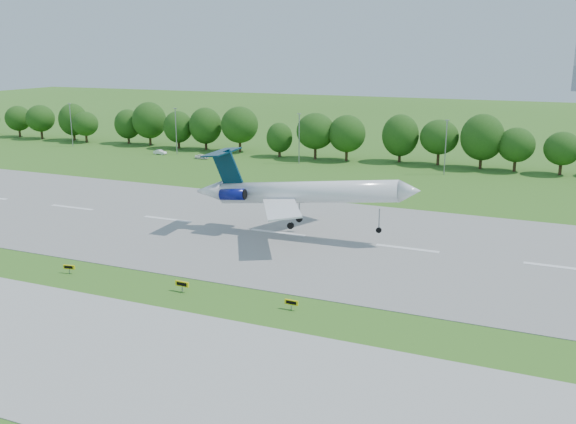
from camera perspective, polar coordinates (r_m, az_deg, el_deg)
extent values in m
plane|color=#34651A|center=(77.23, -8.58, -6.67)|extent=(600.00, 600.00, 0.00)
cube|color=gray|center=(98.13, -0.90, -1.87)|extent=(400.00, 45.00, 0.08)
cube|color=#ADADA8|center=(64.01, -17.25, -11.78)|extent=(400.00, 23.00, 0.08)
cylinder|color=#382314|center=(208.01, -18.86, 6.57)|extent=(0.70, 0.70, 3.60)
sphere|color=#143C0F|center=(207.51, -18.96, 7.77)|extent=(8.40, 8.40, 8.40)
cylinder|color=#382314|center=(183.77, -9.47, 6.20)|extent=(0.70, 0.70, 3.60)
sphere|color=#143C0F|center=(183.20, -9.53, 7.56)|extent=(8.40, 8.40, 8.40)
cylinder|color=#382314|center=(165.75, 2.31, 5.50)|extent=(0.70, 0.70, 3.60)
sphere|color=#143C0F|center=(165.12, 2.33, 7.00)|extent=(8.40, 8.40, 8.40)
cylinder|color=#382314|center=(156.13, 16.18, 4.38)|extent=(0.70, 0.70, 3.60)
sphere|color=#143C0F|center=(155.46, 16.29, 5.97)|extent=(8.40, 8.40, 8.40)
cylinder|color=gray|center=(193.49, -18.71, 7.30)|extent=(0.24, 0.24, 12.00)
cube|color=gray|center=(192.91, -18.86, 9.09)|extent=(0.90, 0.25, 0.18)
cylinder|color=gray|center=(172.20, -9.92, 7.04)|extent=(0.24, 0.24, 12.00)
cube|color=gray|center=(171.54, -10.01, 9.06)|extent=(0.90, 0.25, 0.18)
cylinder|color=gray|center=(155.94, 0.99, 6.50)|extent=(0.24, 0.24, 12.00)
cube|color=gray|center=(155.21, 1.00, 8.73)|extent=(0.90, 0.25, 0.18)
cylinder|color=gray|center=(146.40, 13.83, 5.56)|extent=(0.24, 0.24, 12.00)
cube|color=gray|center=(145.62, 13.97, 7.93)|extent=(0.90, 0.25, 0.18)
cylinder|color=white|center=(94.64, 1.68, 1.77)|extent=(27.66, 4.93, 5.58)
cone|color=white|center=(90.94, 10.79, 1.85)|extent=(3.38, 3.39, 3.43)
cone|color=white|center=(100.78, -6.93, 1.86)|extent=(4.83, 3.48, 3.56)
cube|color=white|center=(89.55, -0.59, 0.35)|extent=(9.68, 12.58, 0.63)
cube|color=white|center=(101.29, 1.91, 2.01)|extent=(8.56, 12.69, 0.63)
cube|color=#042736|center=(98.71, -5.38, 3.82)|extent=(5.01, 0.77, 6.24)
cube|color=#042736|center=(98.66, -5.90, 5.32)|extent=(3.47, 8.83, 0.46)
cylinder|color=navy|center=(96.53, -4.95, 1.56)|extent=(4.07, 1.98, 2.06)
cylinder|color=navy|center=(100.75, -3.83, 2.13)|extent=(4.07, 1.98, 2.06)
cylinder|color=gray|center=(92.72, 8.10, -0.67)|extent=(0.18, 0.18, 3.19)
cylinder|color=black|center=(93.14, 8.07, -1.61)|extent=(0.84, 0.33, 0.82)
cylinder|color=gray|center=(94.12, 0.23, -0.29)|extent=(0.22, 0.22, 3.19)
cylinder|color=black|center=(94.54, 0.23, -1.22)|extent=(1.03, 0.47, 1.00)
cylinder|color=gray|center=(97.79, 1.02, 0.27)|extent=(0.22, 0.22, 3.19)
cylinder|color=black|center=(98.20, 1.01, -0.63)|extent=(1.03, 0.47, 1.00)
cube|color=gray|center=(85.49, -18.85, -4.96)|extent=(0.11, 0.11, 0.68)
cube|color=yellow|center=(85.33, -18.88, -4.65)|extent=(1.57, 0.46, 0.54)
cube|color=black|center=(85.25, -18.92, -4.68)|extent=(1.16, 0.23, 0.34)
cube|color=gray|center=(76.09, -9.38, -6.72)|extent=(0.12, 0.12, 0.79)
cube|color=yellow|center=(75.88, -9.40, -6.32)|extent=(1.82, 0.28, 0.62)
cube|color=black|center=(75.79, -9.45, -6.35)|extent=(1.36, 0.08, 0.40)
cube|color=gray|center=(70.22, 0.31, -8.41)|extent=(0.10, 0.10, 0.70)
cube|color=yellow|center=(70.02, 0.31, -8.03)|extent=(1.59, 0.22, 0.55)
cube|color=black|center=(69.93, 0.27, -8.07)|extent=(1.19, 0.05, 0.35)
imported|color=white|center=(173.80, -11.30, 5.25)|extent=(3.72, 1.53, 1.20)
imported|color=white|center=(164.74, -7.69, 4.90)|extent=(3.51, 1.44, 1.19)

